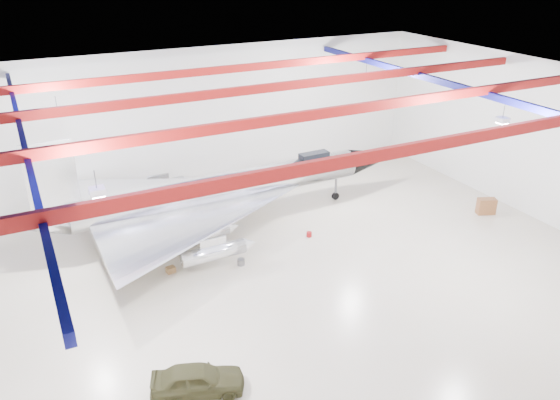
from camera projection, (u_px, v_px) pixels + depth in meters
floor at (275, 273)px, 32.51m from camera, size 40.00×40.00×0.00m
wall_back at (189, 120)px, 42.39m from camera, size 40.00×0.00×40.00m
wall_right at (529, 138)px, 38.40m from camera, size 0.00×30.00×30.00m
ceiling at (274, 90)px, 27.92m from camera, size 40.00×40.00×0.00m
ceiling_structure at (274, 103)px, 28.20m from camera, size 39.50×29.50×1.08m
jet_aircraft at (224, 192)px, 37.21m from camera, size 28.42×16.52×7.76m
jeep at (198, 380)px, 23.51m from camera, size 4.34×2.87×1.37m
desk at (486, 206)px, 39.64m from camera, size 1.45×1.09×1.19m
crate_ply at (171, 270)px, 32.55m from camera, size 0.58×0.50×0.36m
toolbox_red at (218, 222)px, 38.28m from camera, size 0.47×0.41×0.28m
engine_drum at (241, 262)px, 33.31m from camera, size 0.59×0.59×0.41m
parts_bin at (248, 206)px, 40.56m from camera, size 0.72×0.65×0.41m
crate_small at (134, 239)px, 36.05m from camera, size 0.43×0.37×0.26m
tool_chest at (309, 234)px, 36.63m from camera, size 0.45×0.45×0.33m
spares_box at (221, 221)px, 38.43m from camera, size 0.51×0.51×0.38m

